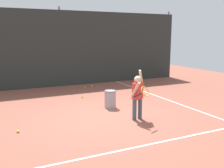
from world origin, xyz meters
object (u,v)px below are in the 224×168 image
object	(u,v)px
tennis_ball_7	(82,97)
ball_hopper	(110,99)
tennis_ball_0	(137,83)
tennis_ball_4	(18,131)
tennis_ball_8	(85,87)
tennis_ball_6	(92,86)
tennis_ball_1	(137,94)
tennis_player	(138,94)

from	to	relation	value
tennis_ball_7	ball_hopper	bearing A→B (deg)	-76.88
ball_hopper	tennis_ball_7	world-z (taller)	ball_hopper
tennis_ball_0	tennis_ball_4	distance (m)	7.28
tennis_ball_7	tennis_ball_8	bearing A→B (deg)	67.28
tennis_ball_6	tennis_ball_1	bearing A→B (deg)	-65.18
tennis_ball_0	tennis_ball_8	size ratio (longest dim) A/B	1.00
ball_hopper	tennis_ball_7	xyz separation A→B (m)	(-0.38, 1.63, -0.26)
ball_hopper	tennis_ball_6	bearing A→B (deg)	78.38
tennis_ball_6	tennis_ball_7	size ratio (longest dim) A/B	1.00
ball_hopper	tennis_ball_1	world-z (taller)	ball_hopper
tennis_player	tennis_ball_1	size ratio (longest dim) A/B	20.46
tennis_ball_4	tennis_ball_6	world-z (taller)	same
tennis_ball_4	tennis_ball_8	world-z (taller)	same
tennis_player	ball_hopper	world-z (taller)	tennis_player
tennis_player	tennis_ball_8	world-z (taller)	tennis_player
tennis_ball_6	ball_hopper	bearing A→B (deg)	-101.62
tennis_ball_6	tennis_ball_4	bearing A→B (deg)	-128.60
tennis_ball_0	ball_hopper	bearing A→B (deg)	-131.47
tennis_ball_4	tennis_ball_7	size ratio (longest dim) A/B	1.00
tennis_player	tennis_ball_1	world-z (taller)	tennis_player
tennis_ball_0	tennis_ball_1	distance (m)	2.41
tennis_ball_6	tennis_ball_7	distance (m)	2.16
tennis_ball_1	tennis_ball_8	distance (m)	2.52
tennis_ball_8	tennis_ball_7	bearing A→B (deg)	-112.72
ball_hopper	tennis_ball_0	bearing A→B (deg)	48.53
tennis_player	tennis_ball_0	xyz separation A→B (m)	(2.78, 4.73, -0.69)
tennis_player	tennis_ball_4	size ratio (longest dim) A/B	20.46
tennis_player	tennis_ball_4	bearing A→B (deg)	147.48
ball_hopper	tennis_ball_4	xyz separation A→B (m)	(-2.88, -1.02, -0.26)
tennis_player	ball_hopper	distance (m)	1.47
tennis_ball_0	tennis_ball_6	distance (m)	2.24
tennis_player	tennis_ball_6	world-z (taller)	tennis_player
tennis_ball_7	tennis_ball_8	world-z (taller)	same
tennis_player	tennis_ball_7	distance (m)	3.15
tennis_ball_1	tennis_ball_7	world-z (taller)	same
tennis_player	tennis_ball_8	size ratio (longest dim) A/B	20.46
tennis_ball_1	ball_hopper	bearing A→B (deg)	-144.30
ball_hopper	tennis_ball_8	distance (m)	3.37
tennis_ball_4	tennis_ball_7	distance (m)	3.64
tennis_ball_4	tennis_ball_6	xyz separation A→B (m)	(3.60, 4.51, 0.00)
tennis_player	tennis_ball_1	bearing A→B (deg)	33.63
tennis_ball_0	tennis_ball_4	bearing A→B (deg)	-143.22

